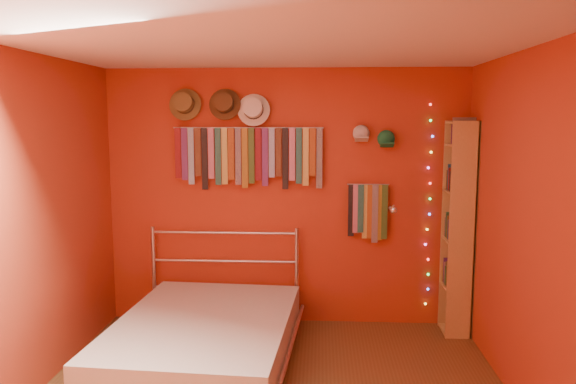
% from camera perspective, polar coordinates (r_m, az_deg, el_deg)
% --- Properties ---
extents(back_wall, '(3.50, 0.02, 2.50)m').
position_cam_1_polar(back_wall, '(5.49, -0.22, -0.57)').
color(back_wall, '#9F3619').
rests_on(back_wall, ground).
extents(right_wall, '(0.02, 3.50, 2.50)m').
position_cam_1_polar(right_wall, '(4.01, 23.94, -4.28)').
color(right_wall, '#9F3619').
rests_on(right_wall, ground).
extents(left_wall, '(0.02, 3.50, 2.50)m').
position_cam_1_polar(left_wall, '(4.30, -25.84, -3.64)').
color(left_wall, '#9F3619').
rests_on(left_wall, ground).
extents(ceiling, '(3.50, 3.50, 0.02)m').
position_cam_1_polar(ceiling, '(3.72, -1.96, 14.84)').
color(ceiling, white).
rests_on(ceiling, back_wall).
extents(tie_rack, '(1.45, 0.03, 0.61)m').
position_cam_1_polar(tie_rack, '(5.42, -4.06, 3.85)').
color(tie_rack, silver).
rests_on(tie_rack, back_wall).
extents(small_tie_rack, '(0.40, 0.03, 0.57)m').
position_cam_1_polar(small_tie_rack, '(5.45, 8.15, -1.85)').
color(small_tie_rack, silver).
rests_on(small_tie_rack, back_wall).
extents(fedora_olive, '(0.31, 0.17, 0.31)m').
position_cam_1_polar(fedora_olive, '(5.48, -10.50, 8.83)').
color(fedora_olive, brown).
rests_on(fedora_olive, back_wall).
extents(fedora_brown, '(0.30, 0.16, 0.30)m').
position_cam_1_polar(fedora_brown, '(5.41, -6.50, 8.94)').
color(fedora_brown, '#4F361C').
rests_on(fedora_brown, back_wall).
extents(fedora_white, '(0.31, 0.17, 0.31)m').
position_cam_1_polar(fedora_white, '(5.37, -3.56, 8.42)').
color(fedora_white, silver).
rests_on(fedora_white, back_wall).
extents(cap_white, '(0.17, 0.21, 0.17)m').
position_cam_1_polar(cap_white, '(5.39, 7.43, 5.91)').
color(cap_white, silver).
rests_on(cap_white, back_wall).
extents(cap_green, '(0.17, 0.22, 0.17)m').
position_cam_1_polar(cap_green, '(5.41, 9.93, 5.32)').
color(cap_green, '#186D3F').
rests_on(cap_green, back_wall).
extents(fairy_lights, '(0.06, 0.02, 1.96)m').
position_cam_1_polar(fairy_lights, '(5.55, 14.12, -1.44)').
color(fairy_lights, '#FF3333').
rests_on(fairy_lights, back_wall).
extents(reading_lamp, '(0.07, 0.29, 0.09)m').
position_cam_1_polar(reading_lamp, '(5.31, 10.63, -1.77)').
color(reading_lamp, silver).
rests_on(reading_lamp, back_wall).
extents(bookshelf, '(0.25, 0.34, 2.00)m').
position_cam_1_polar(bookshelf, '(5.47, 17.28, -3.43)').
color(bookshelf, '#AC884D').
rests_on(bookshelf, ground).
extents(bed, '(1.57, 2.04, 0.96)m').
position_cam_1_polar(bed, '(4.77, -8.51, -14.73)').
color(bed, silver).
rests_on(bed, ground).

